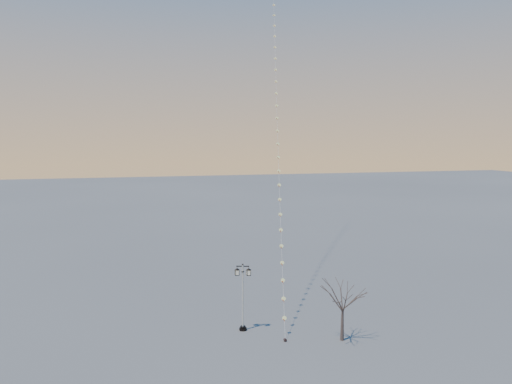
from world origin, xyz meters
name	(u,v)px	position (x,y,z in m)	size (l,w,h in m)	color
ground	(265,345)	(0.00, 0.00, 0.00)	(300.00, 300.00, 0.00)	slate
street_lamp	(243,294)	(-0.88, 2.89, 2.77)	(1.24, 0.67, 5.01)	black
bare_tree	(343,300)	(5.43, -0.56, 2.93)	(2.54, 2.54, 4.22)	#4A3A33
kite_train	(276,68)	(6.50, 18.84, 21.45)	(10.56, 37.77, 43.09)	black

